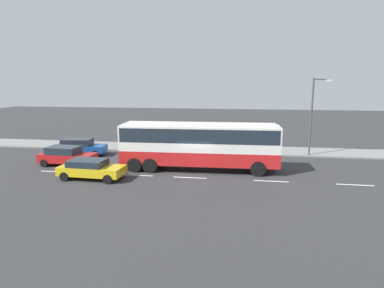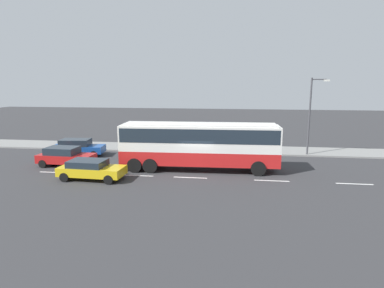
{
  "view_description": "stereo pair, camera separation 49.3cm",
  "coord_description": "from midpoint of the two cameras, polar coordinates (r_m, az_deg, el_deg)",
  "views": [
    {
      "loc": [
        3.28,
        -24.02,
        6.72
      ],
      "look_at": [
        -0.5,
        0.47,
        2.03
      ],
      "focal_mm": 30.61,
      "sensor_mm": 36.0,
      "label": 1
    },
    {
      "loc": [
        2.79,
        -24.09,
        6.72
      ],
      "look_at": [
        -0.5,
        0.47,
        2.03
      ],
      "focal_mm": 30.61,
      "sensor_mm": 36.0,
      "label": 2
    }
  ],
  "objects": [
    {
      "name": "coach_bus",
      "position": [
        25.0,
        0.69,
        0.42
      ],
      "size": [
        12.09,
        2.98,
        3.63
      ],
      "rotation": [
        0.0,
        0.0,
        0.03
      ],
      "color": "red",
      "rests_on": "ground_plane"
    },
    {
      "name": "car_blue_saloon",
      "position": [
        32.08,
        -19.77,
        -0.51
      ],
      "size": [
        4.9,
        2.34,
        1.56
      ],
      "rotation": [
        0.0,
        0.0,
        0.11
      ],
      "color": "#194799",
      "rests_on": "ground_plane"
    },
    {
      "name": "ground_plane",
      "position": [
        25.16,
        0.42,
        -4.77
      ],
      "size": [
        120.0,
        120.0,
        0.0
      ],
      "primitive_type": "plane",
      "color": "#333335"
    },
    {
      "name": "car_red_compact",
      "position": [
        28.55,
        -21.67,
        -1.97
      ],
      "size": [
        4.53,
        2.08,
        1.55
      ],
      "rotation": [
        0.0,
        0.0,
        -0.04
      ],
      "color": "#B21919",
      "rests_on": "ground_plane"
    },
    {
      "name": "pedestrian_near_curb",
      "position": [
        33.14,
        2.0,
        1.11
      ],
      "size": [
        0.32,
        0.32,
        1.79
      ],
      "rotation": [
        0.0,
        0.0,
        0.19
      ],
      "color": "brown",
      "rests_on": "sidewalk_curb"
    },
    {
      "name": "lane_centreline",
      "position": [
        23.47,
        -0.2,
        -5.9
      ],
      "size": [
        34.46,
        0.16,
        0.01
      ],
      "color": "white",
      "rests_on": "ground_plane"
    },
    {
      "name": "pedestrian_at_crossing",
      "position": [
        31.71,
        8.87,
        0.22
      ],
      "size": [
        0.32,
        0.32,
        1.51
      ],
      "rotation": [
        0.0,
        0.0,
        0.85
      ],
      "color": "black",
      "rests_on": "sidewalk_curb"
    },
    {
      "name": "street_lamp",
      "position": [
        31.48,
        19.68,
        5.38
      ],
      "size": [
        1.59,
        0.24,
        6.97
      ],
      "color": "#47474C",
      "rests_on": "sidewalk_curb"
    },
    {
      "name": "car_yellow_taxi",
      "position": [
        24.07,
        -17.77,
        -4.17
      ],
      "size": [
        4.6,
        2.16,
        1.37
      ],
      "rotation": [
        0.0,
        0.0,
        -0.05
      ],
      "color": "gold",
      "rests_on": "ground_plane"
    },
    {
      "name": "sidewalk_curb",
      "position": [
        33.09,
        2.21,
        -0.87
      ],
      "size": [
        80.0,
        4.0,
        0.15
      ],
      "primitive_type": "cube",
      "color": "gray",
      "rests_on": "ground_plane"
    }
  ]
}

